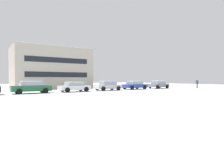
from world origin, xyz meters
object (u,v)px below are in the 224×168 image
Objects in this scene: parked_car_silver at (108,86)px; pedestrian_crossing at (197,83)px; parked_car_blue at (135,85)px; parked_car_green at (31,87)px; parked_car_gray at (159,84)px; parked_car_white at (74,87)px.

pedestrian_crossing reaches higher than parked_car_silver.
pedestrian_crossing reaches higher than parked_car_blue.
parked_car_green reaches higher than parked_car_silver.
parked_car_gray is 2.28× the size of pedestrian_crossing.
parked_car_gray is at bearing -0.42° from parked_car_silver.
pedestrian_crossing is (7.85, -2.68, 0.24)m from parked_car_gray.
parked_car_silver and parked_car_gray have the same top height.
parked_car_green is 1.07× the size of parked_car_blue.
parked_car_blue is at bearing 167.60° from pedestrian_crossing.
parked_car_blue is (10.99, 0.33, 0.02)m from parked_car_white.
parked_car_white is at bearing -1.78° from parked_car_green.
parked_car_blue is at bearing 1.70° from parked_car_white.
parked_car_green is at bearing 178.22° from parked_car_white.
parked_car_blue is at bearing 0.54° from parked_car_green.
parked_car_silver is 1.09× the size of parked_car_gray.
parked_car_gray is at bearing 161.17° from pedestrian_crossing.
parked_car_silver is (5.50, 0.15, 0.04)m from parked_car_white.
parked_car_silver is at bearing -178.15° from parked_car_blue.
parked_car_blue is 5.50m from parked_car_gray.
pedestrian_crossing reaches higher than parked_car_gray.
parked_car_gray is at bearing 0.24° from parked_car_white.
parked_car_white is 1.08× the size of parked_car_gray.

